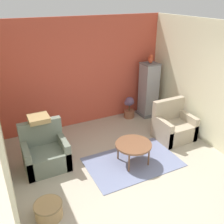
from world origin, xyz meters
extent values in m
plane|color=#B2A893|center=(0.00, 0.00, 0.00)|extent=(20.00, 20.00, 0.00)
cube|color=#C64C38|center=(0.00, 3.22, 1.39)|extent=(4.47, 0.06, 2.78)
cube|color=beige|center=(2.20, 1.60, 1.39)|extent=(0.06, 3.19, 2.78)
cube|color=slate|center=(0.20, 1.00, 0.01)|extent=(1.94, 1.23, 0.01)
cylinder|color=brown|center=(0.20, 1.00, 0.44)|extent=(0.76, 0.76, 0.04)
cylinder|color=brown|center=(-0.04, 0.77, 0.21)|extent=(0.04, 0.04, 0.42)
cylinder|color=brown|center=(0.43, 0.77, 0.21)|extent=(0.04, 0.04, 0.42)
cylinder|color=brown|center=(-0.04, 1.24, 0.21)|extent=(0.04, 0.04, 0.42)
cylinder|color=brown|center=(0.43, 1.24, 0.21)|extent=(0.04, 0.04, 0.42)
cube|color=slate|center=(-1.47, 1.65, 0.20)|extent=(0.86, 0.72, 0.41)
cube|color=slate|center=(-1.47, 1.94, 0.68)|extent=(0.86, 0.14, 0.53)
cube|color=slate|center=(-1.84, 1.65, 0.30)|extent=(0.12, 0.72, 0.60)
cube|color=slate|center=(-1.09, 1.65, 0.30)|extent=(0.12, 0.72, 0.60)
cube|color=tan|center=(1.59, 1.39, 0.20)|extent=(0.86, 0.72, 0.41)
cube|color=tan|center=(1.59, 1.68, 0.68)|extent=(0.86, 0.14, 0.53)
cube|color=tan|center=(1.22, 1.39, 0.30)|extent=(0.12, 0.72, 0.60)
cube|color=tan|center=(1.96, 1.39, 0.30)|extent=(0.12, 0.72, 0.60)
cube|color=slate|center=(1.77, 2.83, 0.04)|extent=(0.50, 0.50, 0.08)
cube|color=#939399|center=(1.77, 2.83, 0.79)|extent=(0.43, 0.43, 1.43)
cube|color=slate|center=(1.77, 2.83, 1.53)|extent=(0.45, 0.45, 0.03)
ellipsoid|color=#D14C2D|center=(1.77, 2.83, 1.63)|extent=(0.11, 0.14, 0.18)
sphere|color=#D14C2D|center=(1.77, 2.81, 1.74)|extent=(0.10, 0.10, 0.10)
cone|color=gold|center=(1.77, 2.76, 1.73)|extent=(0.04, 0.04, 0.04)
cone|color=#D14C2D|center=(1.77, 2.89, 1.61)|extent=(0.06, 0.12, 0.16)
cylinder|color=brown|center=(1.20, 2.89, 0.11)|extent=(0.30, 0.30, 0.21)
cylinder|color=brown|center=(1.20, 2.89, 0.31)|extent=(0.04, 0.04, 0.20)
sphere|color=#664C6B|center=(1.20, 2.89, 0.50)|extent=(0.25, 0.25, 0.25)
sphere|color=#664C6B|center=(1.13, 2.92, 0.46)|extent=(0.15, 0.15, 0.15)
sphere|color=#664C6B|center=(1.26, 2.87, 0.47)|extent=(0.14, 0.14, 0.14)
cylinder|color=tan|center=(-1.74, 0.37, 0.13)|extent=(0.43, 0.43, 0.26)
cylinder|color=olive|center=(-1.74, 0.37, 0.25)|extent=(0.46, 0.46, 0.02)
cube|color=tan|center=(-1.47, 1.94, 0.99)|extent=(0.40, 0.40, 0.10)
camera|label=1|loc=(-2.12, -2.68, 3.25)|focal=40.00mm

